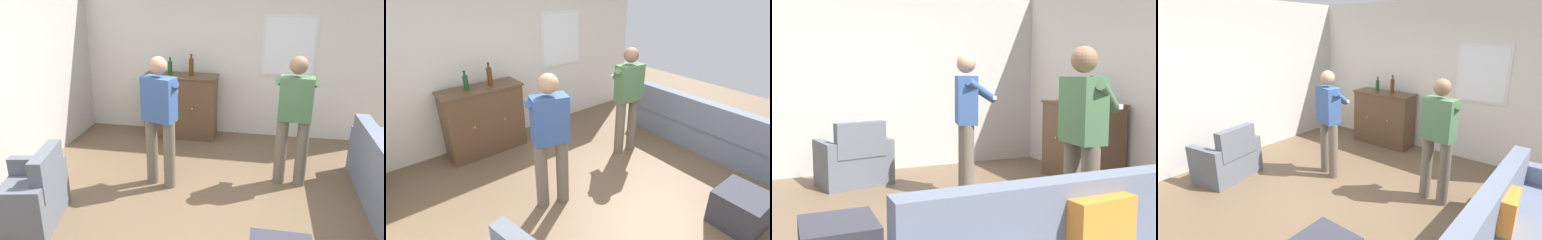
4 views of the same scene
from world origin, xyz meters
TOP-DOWN VIEW (x-y plane):
  - ground at (0.00, 0.00)m, footprint 10.40×10.40m
  - wall_back_with_window at (0.02, 2.66)m, footprint 5.20×0.15m
  - armchair at (-1.90, -0.52)m, footprint 0.81×0.99m
  - sideboard_cabinet at (-0.85, 2.30)m, footprint 1.23×0.49m
  - bottle_wine_green at (-1.04, 2.32)m, footprint 0.07×0.07m
  - bottle_liquor_amber at (-0.67, 2.30)m, footprint 0.08×0.08m
  - person_standing_left at (-0.74, 0.58)m, footprint 0.54×0.52m
  - person_standing_right at (0.90, 0.91)m, footprint 0.56×0.49m

SIDE VIEW (x-z plane):
  - ground at x=0.00m, z-range 0.00..0.00m
  - armchair at x=-1.90m, z-range -0.14..0.71m
  - sideboard_cabinet at x=-0.85m, z-range 0.00..1.08m
  - person_standing_left at x=-0.74m, z-range 0.10..1.78m
  - person_standing_right at x=0.90m, z-range 0.10..1.78m
  - bottle_wine_green at x=-1.04m, z-range 1.05..1.33m
  - bottle_liquor_amber at x=-0.67m, z-range 1.05..1.40m
  - wall_back_with_window at x=0.02m, z-range 0.00..2.80m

